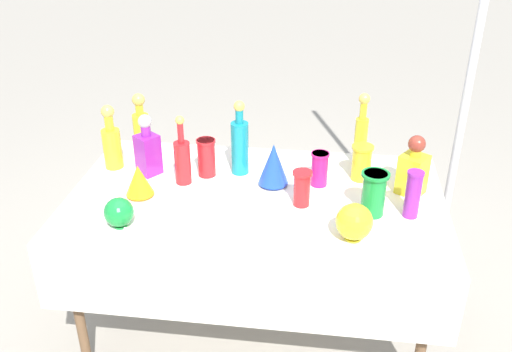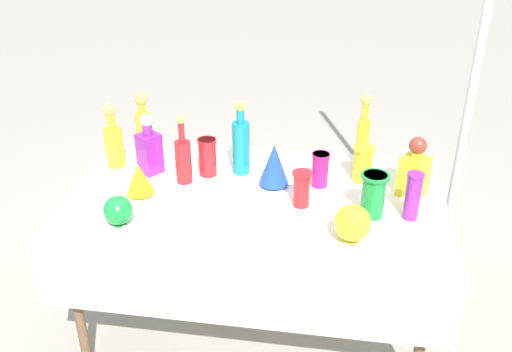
% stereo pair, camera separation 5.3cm
% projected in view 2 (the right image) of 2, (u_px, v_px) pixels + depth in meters
% --- Properties ---
extents(ground_plane, '(40.00, 40.00, 0.00)m').
position_uv_depth(ground_plane, '(256.00, 323.00, 2.92)').
color(ground_plane, '#A0998C').
extents(display_table, '(1.67, 0.99, 0.76)m').
position_uv_depth(display_table, '(255.00, 211.00, 2.56)').
color(display_table, white).
rests_on(display_table, ground).
extents(tall_bottle_0, '(0.08, 0.08, 0.30)m').
position_uv_depth(tall_bottle_0, '(144.00, 124.00, 2.95)').
color(tall_bottle_0, yellow).
rests_on(tall_bottle_0, display_table).
extents(tall_bottle_1, '(0.07, 0.07, 0.33)m').
position_uv_depth(tall_bottle_1, '(183.00, 158.00, 2.62)').
color(tall_bottle_1, red).
rests_on(tall_bottle_1, display_table).
extents(tall_bottle_2, '(0.08, 0.08, 0.37)m').
position_uv_depth(tall_bottle_2, '(241.00, 144.00, 2.69)').
color(tall_bottle_2, teal).
rests_on(tall_bottle_2, display_table).
extents(tall_bottle_3, '(0.06, 0.06, 0.37)m').
position_uv_depth(tall_bottle_3, '(363.00, 135.00, 2.75)').
color(tall_bottle_3, yellow).
rests_on(tall_bottle_3, display_table).
extents(tall_bottle_4, '(0.09, 0.09, 0.32)m').
position_uv_depth(tall_bottle_4, '(114.00, 141.00, 2.76)').
color(tall_bottle_4, yellow).
rests_on(tall_bottle_4, display_table).
extents(square_decanter_0, '(0.15, 0.15, 0.28)m').
position_uv_depth(square_decanter_0, '(414.00, 171.00, 2.51)').
color(square_decanter_0, yellow).
rests_on(square_decanter_0, display_table).
extents(square_decanter_1, '(0.13, 0.13, 0.30)m').
position_uv_depth(square_decanter_1, '(149.00, 148.00, 2.70)').
color(square_decanter_1, purple).
rests_on(square_decanter_1, display_table).
extents(slender_vase_0, '(0.10, 0.10, 0.17)m').
position_uv_depth(slender_vase_0, '(363.00, 163.00, 2.64)').
color(slender_vase_0, yellow).
rests_on(slender_vase_0, display_table).
extents(slender_vase_1, '(0.09, 0.09, 0.18)m').
position_uv_depth(slender_vase_1, '(207.00, 156.00, 2.69)').
color(slender_vase_1, red).
rests_on(slender_vase_1, display_table).
extents(slender_vase_2, '(0.07, 0.07, 0.21)m').
position_uv_depth(slender_vase_2, '(413.00, 195.00, 2.34)').
color(slender_vase_2, purple).
rests_on(slender_vase_2, display_table).
extents(slender_vase_3, '(0.12, 0.12, 0.20)m').
position_uv_depth(slender_vase_3, '(373.00, 194.00, 2.36)').
color(slender_vase_3, '#198C38').
rests_on(slender_vase_3, display_table).
extents(slender_vase_4, '(0.09, 0.09, 0.16)m').
position_uv_depth(slender_vase_4, '(302.00, 187.00, 2.44)').
color(slender_vase_4, red).
rests_on(slender_vase_4, display_table).
extents(slender_vase_5, '(0.08, 0.08, 0.16)m').
position_uv_depth(slender_vase_5, '(320.00, 169.00, 2.60)').
color(slender_vase_5, '#C61972').
rests_on(slender_vase_5, display_table).
extents(fluted_vase_0, '(0.13, 0.13, 0.15)m').
position_uv_depth(fluted_vase_0, '(139.00, 179.00, 2.53)').
color(fluted_vase_0, orange).
rests_on(fluted_vase_0, display_table).
extents(fluted_vase_1, '(0.14, 0.14, 0.21)m').
position_uv_depth(fluted_vase_1, '(274.00, 164.00, 2.59)').
color(fluted_vase_1, blue).
rests_on(fluted_vase_1, display_table).
extents(round_bowl_0, '(0.15, 0.15, 0.15)m').
position_uv_depth(round_bowl_0, '(352.00, 223.00, 2.21)').
color(round_bowl_0, yellow).
rests_on(round_bowl_0, display_table).
extents(round_bowl_1, '(0.12, 0.12, 0.13)m').
position_uv_depth(round_bowl_1, '(118.00, 211.00, 2.32)').
color(round_bowl_1, '#198C38').
rests_on(round_bowl_1, display_table).
extents(price_tag_left, '(0.05, 0.02, 0.04)m').
position_uv_depth(price_tag_left, '(133.00, 233.00, 2.26)').
color(price_tag_left, white).
rests_on(price_tag_left, display_table).
extents(price_tag_center, '(0.05, 0.01, 0.03)m').
position_uv_depth(price_tag_center, '(150.00, 243.00, 2.21)').
color(price_tag_center, white).
rests_on(price_tag_center, display_table).
extents(price_tag_right, '(0.05, 0.02, 0.04)m').
position_uv_depth(price_tag_right, '(128.00, 232.00, 2.26)').
color(price_tag_right, white).
rests_on(price_tag_right, display_table).
extents(canopy_pole, '(0.18, 0.18, 2.75)m').
position_uv_depth(canopy_pole, '(473.00, 85.00, 2.82)').
color(canopy_pole, silver).
rests_on(canopy_pole, ground).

